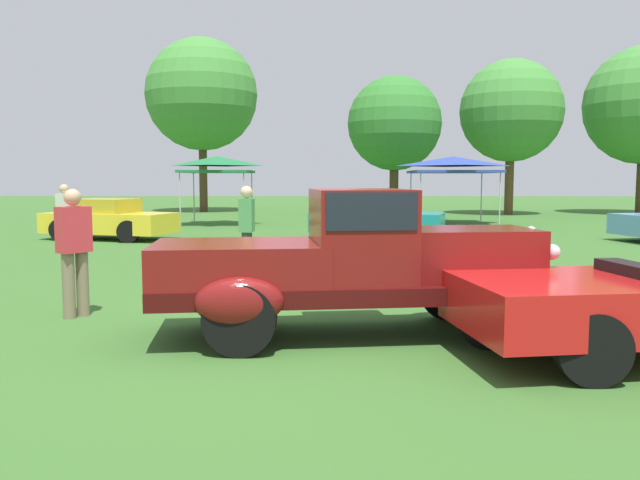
% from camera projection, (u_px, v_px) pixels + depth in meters
% --- Properties ---
extents(ground_plane, '(120.00, 120.00, 0.00)m').
position_uv_depth(ground_plane, '(286.00, 336.00, 7.37)').
color(ground_plane, '#386628').
extents(feature_pickup_truck, '(4.66, 2.25, 1.70)m').
position_uv_depth(feature_pickup_truck, '(353.00, 261.00, 7.34)').
color(feature_pickup_truck, '#400B0B').
rests_on(feature_pickup_truck, ground_plane).
extents(show_car_yellow, '(4.16, 2.65, 1.22)m').
position_uv_depth(show_car_yellow, '(108.00, 219.00, 19.15)').
color(show_car_yellow, yellow).
rests_on(show_car_yellow, ground_plane).
extents(show_car_teal, '(4.21, 2.66, 1.22)m').
position_uv_depth(show_car_teal, '(376.00, 219.00, 19.28)').
color(show_car_teal, teal).
rests_on(show_car_teal, ground_plane).
extents(spectator_between_cars, '(0.43, 0.46, 1.69)m').
position_uv_depth(spectator_between_cars, '(74.00, 248.00, 8.32)').
color(spectator_between_cars, '#7F7056').
rests_on(spectator_between_cars, ground_plane).
extents(spectator_by_row, '(0.47, 0.42, 1.69)m').
position_uv_depth(spectator_by_row, '(65.00, 216.00, 15.42)').
color(spectator_by_row, '#7F7056').
rests_on(spectator_by_row, ground_plane).
extents(spectator_far_side, '(0.25, 0.41, 1.69)m').
position_uv_depth(spectator_far_side, '(247.00, 229.00, 11.56)').
color(spectator_far_side, '#383838').
rests_on(spectator_far_side, ground_plane).
extents(canopy_tent_left_field, '(2.68, 2.68, 2.71)m').
position_uv_depth(canopy_tent_left_field, '(217.00, 163.00, 24.97)').
color(canopy_tent_left_field, '#B7B7BC').
rests_on(canopy_tent_left_field, ground_plane).
extents(canopy_tent_center_field, '(3.34, 3.34, 2.71)m').
position_uv_depth(canopy_tent_center_field, '(453.00, 164.00, 25.44)').
color(canopy_tent_center_field, '#B7B7BC').
rests_on(canopy_tent_center_field, ground_plane).
extents(treeline_far_left, '(6.06, 6.06, 9.41)m').
position_uv_depth(treeline_far_left, '(202.00, 95.00, 34.57)').
color(treeline_far_left, '#47331E').
rests_on(treeline_far_left, ground_plane).
extents(treeline_mid_left, '(4.59, 4.59, 6.81)m').
position_uv_depth(treeline_mid_left, '(395.00, 124.00, 31.07)').
color(treeline_mid_left, '#47331E').
rests_on(treeline_mid_left, ground_plane).
extents(treeline_center, '(5.12, 5.12, 7.78)m').
position_uv_depth(treeline_center, '(511.00, 111.00, 31.95)').
color(treeline_center, brown).
rests_on(treeline_center, ground_plane).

